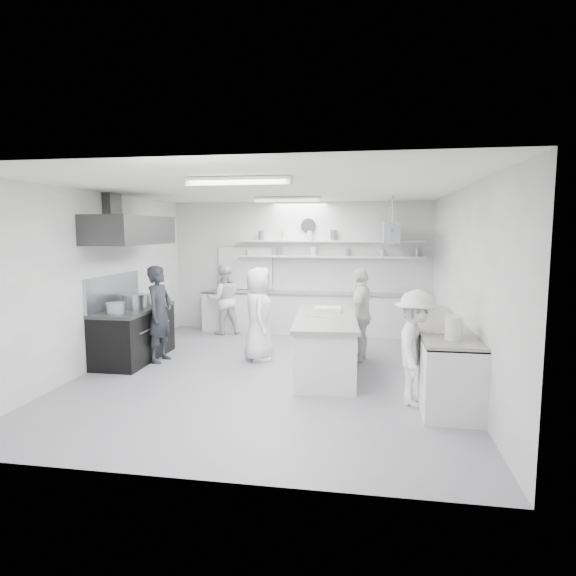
% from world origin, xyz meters
% --- Properties ---
extents(floor, '(6.00, 7.00, 0.02)m').
position_xyz_m(floor, '(0.00, 0.00, -0.01)').
color(floor, gray).
rests_on(floor, ground).
extents(ceiling, '(6.00, 7.00, 0.02)m').
position_xyz_m(ceiling, '(0.00, 0.00, 3.01)').
color(ceiling, white).
rests_on(ceiling, wall_back).
extents(wall_back, '(6.00, 0.04, 3.00)m').
position_xyz_m(wall_back, '(0.00, 3.50, 1.50)').
color(wall_back, white).
rests_on(wall_back, floor).
extents(wall_front, '(6.00, 0.04, 3.00)m').
position_xyz_m(wall_front, '(0.00, -3.50, 1.50)').
color(wall_front, white).
rests_on(wall_front, floor).
extents(wall_left, '(0.04, 7.00, 3.00)m').
position_xyz_m(wall_left, '(-3.00, 0.00, 1.50)').
color(wall_left, white).
rests_on(wall_left, floor).
extents(wall_right, '(0.04, 7.00, 3.00)m').
position_xyz_m(wall_right, '(3.00, 0.00, 1.50)').
color(wall_right, white).
rests_on(wall_right, floor).
extents(stove, '(0.80, 1.80, 0.90)m').
position_xyz_m(stove, '(-2.60, 0.40, 0.45)').
color(stove, black).
rests_on(stove, floor).
extents(exhaust_hood, '(0.85, 2.00, 0.50)m').
position_xyz_m(exhaust_hood, '(-2.60, 0.40, 2.35)').
color(exhaust_hood, '#373737').
rests_on(exhaust_hood, wall_left).
extents(back_counter, '(5.00, 0.60, 0.92)m').
position_xyz_m(back_counter, '(0.30, 3.20, 0.46)').
color(back_counter, silver).
rests_on(back_counter, floor).
extents(shelf_lower, '(4.20, 0.26, 0.04)m').
position_xyz_m(shelf_lower, '(0.70, 3.37, 1.75)').
color(shelf_lower, silver).
rests_on(shelf_lower, wall_back).
extents(shelf_upper, '(4.20, 0.26, 0.04)m').
position_xyz_m(shelf_upper, '(0.70, 3.37, 2.10)').
color(shelf_upper, silver).
rests_on(shelf_upper, wall_back).
extents(pass_through_window, '(1.30, 0.04, 1.00)m').
position_xyz_m(pass_through_window, '(-1.30, 3.48, 1.45)').
color(pass_through_window, black).
rests_on(pass_through_window, wall_back).
extents(wall_clock, '(0.32, 0.05, 0.32)m').
position_xyz_m(wall_clock, '(0.20, 3.46, 2.45)').
color(wall_clock, white).
rests_on(wall_clock, wall_back).
extents(right_counter, '(0.74, 3.30, 0.94)m').
position_xyz_m(right_counter, '(2.65, -0.20, 0.47)').
color(right_counter, silver).
rests_on(right_counter, floor).
extents(pot_rack, '(0.30, 1.60, 0.40)m').
position_xyz_m(pot_rack, '(2.00, 2.40, 2.30)').
color(pot_rack, '#9CA1A8').
rests_on(pot_rack, ceiling).
extents(light_fixture_front, '(1.30, 0.25, 0.10)m').
position_xyz_m(light_fixture_front, '(0.00, -1.80, 2.94)').
color(light_fixture_front, silver).
rests_on(light_fixture_front, ceiling).
extents(light_fixture_rear, '(1.30, 0.25, 0.10)m').
position_xyz_m(light_fixture_rear, '(0.00, 1.80, 2.94)').
color(light_fixture_rear, silver).
rests_on(light_fixture_rear, ceiling).
extents(prep_island, '(1.09, 2.49, 0.89)m').
position_xyz_m(prep_island, '(0.90, 0.23, 0.45)').
color(prep_island, silver).
rests_on(prep_island, floor).
extents(stove_pot, '(0.43, 0.43, 0.29)m').
position_xyz_m(stove_pot, '(-2.60, 0.46, 1.05)').
color(stove_pot, '#9CA1A8').
rests_on(stove_pot, stove).
extents(cook_stove, '(0.48, 0.67, 1.73)m').
position_xyz_m(cook_stove, '(-2.09, 0.39, 0.86)').
color(cook_stove, '#24252B').
rests_on(cook_stove, floor).
extents(cook_back, '(0.96, 0.88, 1.58)m').
position_xyz_m(cook_back, '(-1.65, 2.82, 0.79)').
color(cook_back, white).
rests_on(cook_back, floor).
extents(cook_island_left, '(0.72, 0.93, 1.69)m').
position_xyz_m(cook_island_left, '(-0.37, 0.78, 0.85)').
color(cook_island_left, white).
rests_on(cook_island_left, floor).
extents(cook_island_right, '(0.60, 1.05, 1.68)m').
position_xyz_m(cook_island_right, '(1.45, 1.06, 0.84)').
color(cook_island_right, white).
rests_on(cook_island_right, floor).
extents(cook_right, '(0.77, 1.10, 1.56)m').
position_xyz_m(cook_right, '(2.23, -1.08, 0.78)').
color(cook_right, white).
rests_on(cook_right, floor).
extents(bowl_island_a, '(0.28, 0.28, 0.06)m').
position_xyz_m(bowl_island_a, '(0.69, 0.19, 0.92)').
color(bowl_island_a, '#9CA1A8').
rests_on(bowl_island_a, prep_island).
extents(bowl_island_b, '(0.24, 0.24, 0.07)m').
position_xyz_m(bowl_island_b, '(0.84, 0.08, 0.93)').
color(bowl_island_b, silver).
rests_on(bowl_island_b, prep_island).
extents(bowl_right, '(0.27, 0.27, 0.05)m').
position_xyz_m(bowl_right, '(2.49, -1.01, 0.97)').
color(bowl_right, silver).
rests_on(bowl_right, right_counter).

